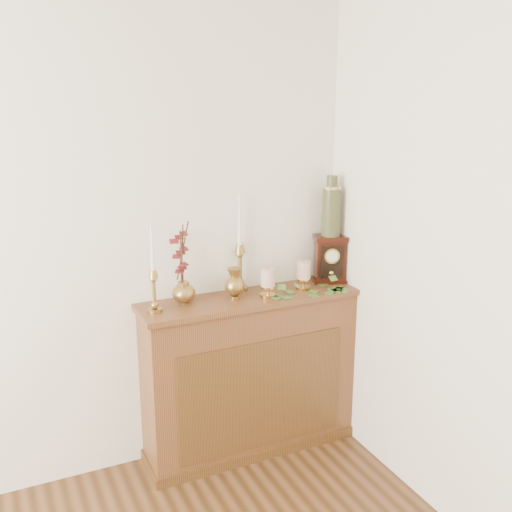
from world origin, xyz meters
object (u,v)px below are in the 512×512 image
bud_vase (234,284)px  ceramic_vase (331,209)px  ginger_jar (181,265)px  candlestick_center (240,260)px  candlestick_left (154,284)px  mantel_clock (330,259)px

bud_vase → ceramic_vase: ceramic_vase is taller
bud_vase → ginger_jar: size_ratio=0.38×
candlestick_center → ginger_jar: (-0.35, -0.04, 0.02)m
candlestick_left → ginger_jar: size_ratio=1.00×
candlestick_left → bud_vase: size_ratio=2.61×
ginger_jar → ceramic_vase: (0.89, -0.03, 0.23)m
candlestick_left → mantel_clock: 1.07m
candlestick_left → ceramic_vase: 1.10m
ginger_jar → mantel_clock: size_ratio=1.62×
candlestick_center → mantel_clock: candlestick_center is taller
bud_vase → ceramic_vase: size_ratio=0.50×
mantel_clock → ceramic_vase: (0.00, 0.00, 0.30)m
bud_vase → mantel_clock: 0.63m
candlestick_left → ceramic_vase: size_ratio=1.30×
candlestick_left → candlestick_center: (0.53, 0.13, 0.03)m
candlestick_center → ceramic_vase: (0.54, -0.07, 0.25)m
candlestick_center → bud_vase: candlestick_center is taller
candlestick_left → ceramic_vase: bearing=3.3°
bud_vase → ginger_jar: bearing=163.6°
candlestick_left → bud_vase: candlestick_left is taller
candlestick_center → ginger_jar: bearing=-173.4°
candlestick_left → mantel_clock: candlestick_left is taller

